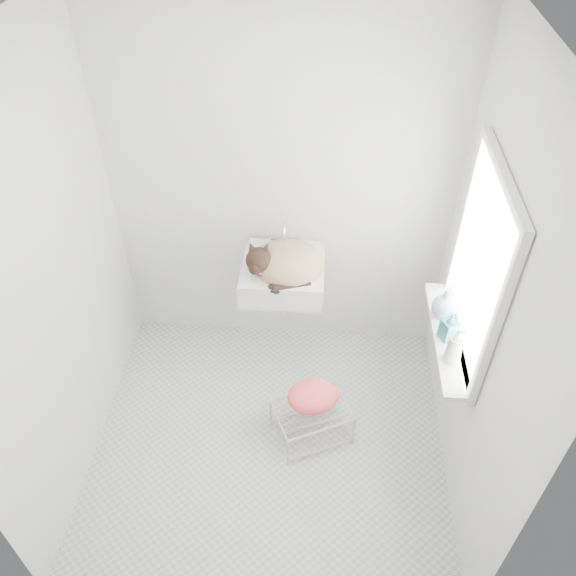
# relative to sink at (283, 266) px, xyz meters

# --- Properties ---
(floor) EXTENTS (2.20, 2.00, 0.02)m
(floor) POSITION_rel_sink_xyz_m (-0.03, -0.74, -0.85)
(floor) COLOR silver
(floor) RESTS_ON ground
(ceiling) EXTENTS (2.20, 2.00, 0.02)m
(ceiling) POSITION_rel_sink_xyz_m (-0.03, -0.74, 1.65)
(ceiling) COLOR white
(ceiling) RESTS_ON back_wall
(back_wall) EXTENTS (2.20, 0.02, 2.50)m
(back_wall) POSITION_rel_sink_xyz_m (-0.03, 0.26, 0.40)
(back_wall) COLOR silver
(back_wall) RESTS_ON ground
(right_wall) EXTENTS (0.02, 2.00, 2.50)m
(right_wall) POSITION_rel_sink_xyz_m (1.07, -0.74, 0.40)
(right_wall) COLOR silver
(right_wall) RESTS_ON ground
(left_wall) EXTENTS (0.02, 2.00, 2.50)m
(left_wall) POSITION_rel_sink_xyz_m (-1.13, -0.74, 0.40)
(left_wall) COLOR silver
(left_wall) RESTS_ON ground
(window_glass) EXTENTS (0.01, 0.80, 1.00)m
(window_glass) POSITION_rel_sink_xyz_m (1.05, -0.54, 0.50)
(window_glass) COLOR white
(window_glass) RESTS_ON right_wall
(window_frame) EXTENTS (0.04, 0.90, 1.10)m
(window_frame) POSITION_rel_sink_xyz_m (1.04, -0.54, 0.50)
(window_frame) COLOR white
(window_frame) RESTS_ON right_wall
(windowsill) EXTENTS (0.16, 0.88, 0.04)m
(windowsill) POSITION_rel_sink_xyz_m (0.98, -0.54, -0.02)
(windowsill) COLOR white
(windowsill) RESTS_ON right_wall
(sink) EXTENTS (0.53, 0.47, 0.21)m
(sink) POSITION_rel_sink_xyz_m (0.00, 0.00, 0.00)
(sink) COLOR white
(sink) RESTS_ON back_wall
(faucet) EXTENTS (0.19, 0.14, 0.19)m
(faucet) POSITION_rel_sink_xyz_m (-0.00, 0.18, 0.14)
(faucet) COLOR silver
(faucet) RESTS_ON sink
(cat) EXTENTS (0.49, 0.40, 0.31)m
(cat) POSITION_rel_sink_xyz_m (0.01, -0.02, 0.04)
(cat) COLOR tan
(cat) RESTS_ON sink
(wire_rack) EXTENTS (0.53, 0.46, 0.26)m
(wire_rack) POSITION_rel_sink_xyz_m (0.23, -0.67, -0.70)
(wire_rack) COLOR silver
(wire_rack) RESTS_ON floor
(towel) EXTENTS (0.38, 0.31, 0.13)m
(towel) POSITION_rel_sink_xyz_m (0.23, -0.62, -0.56)
(towel) COLOR orange
(towel) RESTS_ON wire_rack
(bottle_a) EXTENTS (0.11, 0.11, 0.20)m
(bottle_a) POSITION_rel_sink_xyz_m (0.97, -0.73, 0.00)
(bottle_a) COLOR silver
(bottle_a) RESTS_ON windowsill
(bottle_b) EXTENTS (0.11, 0.11, 0.18)m
(bottle_b) POSITION_rel_sink_xyz_m (0.97, -0.56, 0.00)
(bottle_b) COLOR #225C6D
(bottle_b) RESTS_ON windowsill
(bottle_c) EXTENTS (0.21, 0.21, 0.19)m
(bottle_c) POSITION_rel_sink_xyz_m (0.97, -0.37, 0.00)
(bottle_c) COLOR #A1B1C3
(bottle_c) RESTS_ON windowsill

